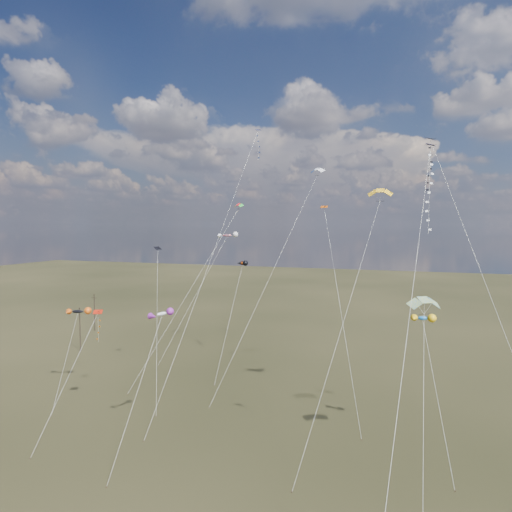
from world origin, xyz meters
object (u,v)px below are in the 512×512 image
(utility_pole_near, at_px, (80,329))
(parafoil_yellow, at_px, (380,191))
(utility_pole_far, at_px, (94,312))
(diamond_black_high, at_px, (436,181))
(novelty_black_orange, at_px, (78,312))

(utility_pole_near, distance_m, parafoil_yellow, 59.43)
(utility_pole_near, xyz_separation_m, utility_pole_far, (-8.00, 14.00, 0.00))
(utility_pole_far, bearing_deg, parafoil_yellow, -24.29)
(utility_pole_near, relative_size, parafoil_yellow, 0.29)
(diamond_black_high, relative_size, parafoil_yellow, 1.17)
(utility_pole_far, xyz_separation_m, diamond_black_high, (66.98, -30.35, 23.35))
(diamond_black_high, height_order, novelty_black_orange, diamond_black_high)
(utility_pole_far, xyz_separation_m, parafoil_yellow, (61.24, -27.64, 22.61))
(utility_pole_far, relative_size, diamond_black_high, 0.25)
(diamond_black_high, xyz_separation_m, novelty_black_orange, (-45.24, -0.09, -16.33))
(novelty_black_orange, bearing_deg, parafoil_yellow, 4.07)
(utility_pole_near, bearing_deg, parafoil_yellow, -14.37)
(novelty_black_orange, bearing_deg, utility_pole_near, 129.88)
(novelty_black_orange, bearing_deg, utility_pole_far, 125.53)
(utility_pole_far, relative_size, parafoil_yellow, 0.29)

